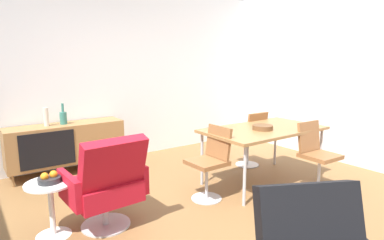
{
  "coord_description": "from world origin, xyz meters",
  "views": [
    {
      "loc": [
        -1.73,
        -2.45,
        1.62
      ],
      "look_at": [
        0.24,
        0.3,
        0.99
      ],
      "focal_mm": 30.37,
      "sensor_mm": 36.0,
      "label": 1
    }
  ],
  "objects": [
    {
      "name": "ground_plane",
      "position": [
        0.0,
        0.0,
        0.0
      ],
      "size": [
        8.32,
        8.32,
        0.0
      ],
      "primitive_type": "plane",
      "color": "brown"
    },
    {
      "name": "wall_back",
      "position": [
        0.0,
        2.6,
        1.4
      ],
      "size": [
        6.8,
        0.12,
        2.8
      ],
      "primitive_type": "cube",
      "color": "white",
      "rests_on": "ground_plane"
    },
    {
      "name": "wall_right",
      "position": [
        3.2,
        0.0,
        1.4
      ],
      "size": [
        0.12,
        5.6,
        2.8
      ],
      "primitive_type": "cube",
      "color": "white",
      "rests_on": "ground_plane"
    },
    {
      "name": "sideboard",
      "position": [
        -0.55,
        2.3,
        0.44
      ],
      "size": [
        1.6,
        0.45,
        0.72
      ],
      "color": "olive",
      "rests_on": "ground_plane"
    },
    {
      "name": "vase_cobalt",
      "position": [
        -0.57,
        2.3,
        0.82
      ],
      "size": [
        0.1,
        0.1,
        0.3
      ],
      "color": "#337266",
      "rests_on": "sideboard"
    },
    {
      "name": "vase_sculptural_dark",
      "position": [
        -0.8,
        2.3,
        0.85
      ],
      "size": [
        0.07,
        0.07,
        0.26
      ],
      "color": "beige",
      "rests_on": "sideboard"
    },
    {
      "name": "dining_table",
      "position": [
        1.47,
        0.38,
        0.7
      ],
      "size": [
        1.6,
        0.9,
        0.74
      ],
      "color": "olive",
      "rests_on": "ground_plane"
    },
    {
      "name": "wooden_bowl_on_table",
      "position": [
        1.38,
        0.32,
        0.77
      ],
      "size": [
        0.26,
        0.26,
        0.06
      ],
      "primitive_type": "cylinder",
      "color": "brown",
      "rests_on": "dining_table"
    },
    {
      "name": "dining_chair_back_right",
      "position": [
        1.81,
        0.94,
        0.47
      ],
      "size": [
        0.41,
        0.43,
        0.86
      ],
      "color": "brown",
      "rests_on": "ground_plane"
    },
    {
      "name": "dining_chair_near_window",
      "position": [
        0.58,
        0.39,
        0.47
      ],
      "size": [
        0.44,
        0.41,
        0.86
      ],
      "color": "brown",
      "rests_on": "ground_plane"
    },
    {
      "name": "dining_chair_front_right",
      "position": [
        1.82,
        -0.17,
        0.47
      ],
      "size": [
        0.41,
        0.44,
        0.86
      ],
      "color": "brown",
      "rests_on": "ground_plane"
    },
    {
      "name": "lounge_chair_red",
      "position": [
        -0.68,
        0.41,
        0.47
      ],
      "size": [
        0.74,
        0.68,
        0.95
      ],
      "color": "red",
      "rests_on": "ground_plane"
    },
    {
      "name": "side_table_round",
      "position": [
        -1.15,
        0.59,
        0.32
      ],
      "size": [
        0.44,
        0.44,
        0.52
      ],
      "color": "white",
      "rests_on": "ground_plane"
    },
    {
      "name": "fruit_bowl",
      "position": [
        -1.15,
        0.58,
        0.56
      ],
      "size": [
        0.2,
        0.2,
        0.11
      ],
      "color": "#262628",
      "rests_on": "side_table_round"
    }
  ]
}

